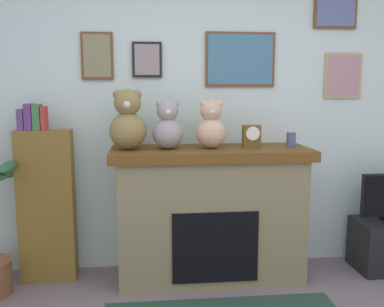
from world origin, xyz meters
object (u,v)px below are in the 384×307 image
(mantel_clock, at_px, (251,136))
(teddy_bear_tan, at_px, (168,127))
(teddy_bear_brown, at_px, (128,123))
(teddy_bear_grey, at_px, (211,126))
(fireplace, at_px, (210,213))
(bookshelf, at_px, (46,202))
(candle_jar, at_px, (291,140))

(mantel_clock, bearing_deg, teddy_bear_tan, 179.91)
(mantel_clock, xyz_separation_m, teddy_bear_brown, (-0.97, 0.00, 0.12))
(teddy_bear_tan, height_order, teddy_bear_grey, same)
(fireplace, relative_size, bookshelf, 1.10)
(fireplace, bearing_deg, teddy_bear_grey, -82.15)
(bookshelf, relative_size, candle_jar, 11.89)
(teddy_bear_tan, bearing_deg, fireplace, 3.06)
(teddy_bear_tan, bearing_deg, mantel_clock, -0.09)
(fireplace, relative_size, teddy_bear_brown, 3.39)
(candle_jar, distance_m, teddy_bear_brown, 1.31)
(bookshelf, distance_m, teddy_bear_brown, 0.93)
(fireplace, xyz_separation_m, teddy_bear_tan, (-0.34, -0.02, 0.71))
(fireplace, bearing_deg, mantel_clock, -3.37)
(fireplace, distance_m, bookshelf, 1.32)
(candle_jar, relative_size, teddy_bear_tan, 0.31)
(bookshelf, relative_size, teddy_bear_grey, 3.71)
(teddy_bear_brown, xyz_separation_m, teddy_bear_tan, (0.31, 0.00, -0.04))
(bookshelf, xyz_separation_m, teddy_bear_brown, (0.67, -0.10, 0.64))
(bookshelf, bearing_deg, teddy_bear_tan, -6.03)
(teddy_bear_brown, height_order, teddy_bear_grey, teddy_bear_brown)
(fireplace, bearing_deg, teddy_bear_brown, -178.38)
(fireplace, height_order, candle_jar, candle_jar)
(candle_jar, xyz_separation_m, teddy_bear_brown, (-1.30, -0.00, 0.15))
(teddy_bear_brown, distance_m, teddy_bear_tan, 0.31)
(teddy_bear_grey, bearing_deg, bookshelf, 175.53)
(mantel_clock, xyz_separation_m, teddy_bear_tan, (-0.67, 0.00, 0.08))
(teddy_bear_grey, bearing_deg, fireplace, 97.85)
(teddy_bear_brown, xyz_separation_m, teddy_bear_grey, (0.65, 0.00, -0.04))
(fireplace, relative_size, mantel_clock, 8.78)
(bookshelf, distance_m, mantel_clock, 1.72)
(fireplace, height_order, bookshelf, bookshelf)
(fireplace, distance_m, candle_jar, 0.88)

